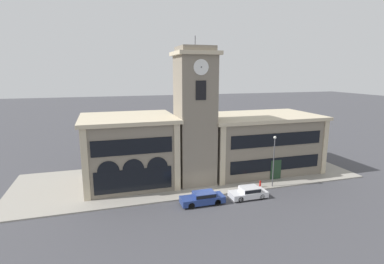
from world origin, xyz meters
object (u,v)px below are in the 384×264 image
(parked_car_mid, at_px, (249,192))
(fire_hydrant, at_px, (260,184))
(street_lamp, at_px, (274,154))
(parked_car_near, at_px, (203,198))

(parked_car_mid, distance_m, fire_hydrant, 3.42)
(fire_hydrant, bearing_deg, street_lamp, -5.27)
(parked_car_near, height_order, street_lamp, street_lamp)
(parked_car_near, relative_size, parked_car_mid, 1.12)
(parked_car_near, xyz_separation_m, parked_car_mid, (5.44, -0.00, -0.03))
(parked_car_near, relative_size, fire_hydrant, 5.42)
(street_lamp, distance_m, fire_hydrant, 4.01)
(parked_car_near, bearing_deg, street_lamp, -168.30)
(parked_car_mid, bearing_deg, parked_car_near, 0.16)
(parked_car_mid, distance_m, street_lamp, 5.90)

